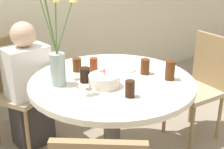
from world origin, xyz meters
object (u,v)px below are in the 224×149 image
at_px(drink_glass_3, 170,70).
at_px(person_guest, 29,90).
at_px(drink_glass_5, 145,67).
at_px(drink_glass_1, 85,75).
at_px(drink_glass_2, 94,65).
at_px(drink_glass_4, 130,89).
at_px(chair_right_flank, 14,85).
at_px(side_plate, 126,69).
at_px(birthday_cake, 104,81).
at_px(drink_glass_0, 77,65).
at_px(chair_left_flank, 201,81).
at_px(flower_vase, 55,44).

relative_size(drink_glass_3, person_guest, 0.13).
bearing_deg(drink_glass_5, drink_glass_1, 158.63).
xyz_separation_m(drink_glass_2, drink_glass_4, (-0.10, -0.50, 0.00)).
bearing_deg(drink_glass_2, person_guest, 123.00).
bearing_deg(chair_right_flank, drink_glass_5, -79.22).
relative_size(chair_right_flank, side_plate, 5.71).
distance_m(birthday_cake, drink_glass_3, 0.47).
bearing_deg(drink_glass_5, drink_glass_2, 130.84).
relative_size(side_plate, drink_glass_1, 1.60).
bearing_deg(drink_glass_0, drink_glass_5, -46.67).
xyz_separation_m(side_plate, drink_glass_4, (-0.30, -0.37, 0.05)).
relative_size(drink_glass_0, drink_glass_4, 0.93).
bearing_deg(drink_glass_5, birthday_cake, 176.79).
relative_size(chair_right_flank, drink_glass_0, 9.22).
bearing_deg(drink_glass_0, drink_glass_1, -109.74).
bearing_deg(chair_right_flank, chair_left_flank, -60.88).
bearing_deg(side_plate, drink_glass_0, 144.68).
relative_size(side_plate, drink_glass_0, 1.61).
xyz_separation_m(birthday_cake, drink_glass_0, (0.02, 0.35, 0.01)).
bearing_deg(side_plate, birthday_cake, -157.23).
height_order(flower_vase, drink_glass_0, flower_vase).
relative_size(birthday_cake, drink_glass_4, 1.95).
relative_size(chair_left_flank, drink_glass_0, 9.22).
bearing_deg(chair_left_flank, side_plate, -98.93).
bearing_deg(drink_glass_3, flower_vase, 147.21).
height_order(chair_left_flank, person_guest, person_guest).
bearing_deg(drink_glass_2, chair_left_flank, -21.15).
bearing_deg(drink_glass_5, chair_left_flank, -5.41).
distance_m(chair_right_flank, chair_left_flank, 1.63).
xyz_separation_m(side_plate, drink_glass_3, (0.10, -0.35, 0.06)).
height_order(chair_left_flank, drink_glass_2, chair_left_flank).
bearing_deg(drink_glass_4, birthday_cake, 94.50).
bearing_deg(birthday_cake, chair_left_flank, -4.62).
height_order(drink_glass_0, drink_glass_4, drink_glass_4).
height_order(flower_vase, side_plate, flower_vase).
bearing_deg(drink_glass_1, drink_glass_3, -36.76).
distance_m(side_plate, drink_glass_1, 0.38).
height_order(drink_glass_3, drink_glass_5, drink_glass_3).
bearing_deg(flower_vase, chair_right_flank, 92.57).
distance_m(birthday_cake, drink_glass_4, 0.23).
distance_m(side_plate, drink_glass_2, 0.25).
xyz_separation_m(drink_glass_0, drink_glass_3, (0.40, -0.56, 0.02)).
relative_size(chair_right_flank, drink_glass_1, 9.15).
height_order(flower_vase, drink_glass_2, flower_vase).
distance_m(flower_vase, side_plate, 0.63).
bearing_deg(drink_glass_3, drink_glass_0, 125.67).
relative_size(side_plate, person_guest, 0.15).
distance_m(chair_right_flank, drink_glass_5, 1.15).
relative_size(side_plate, drink_glass_4, 1.51).
relative_size(drink_glass_3, drink_glass_5, 1.22).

